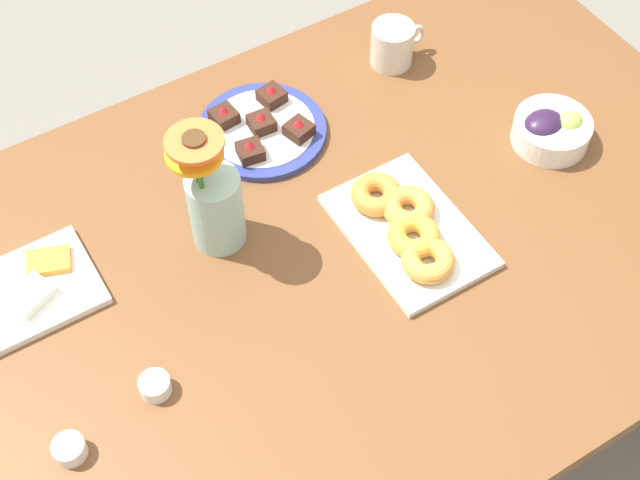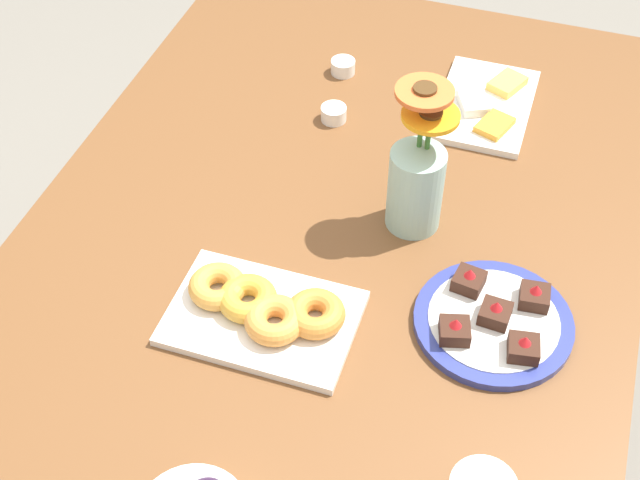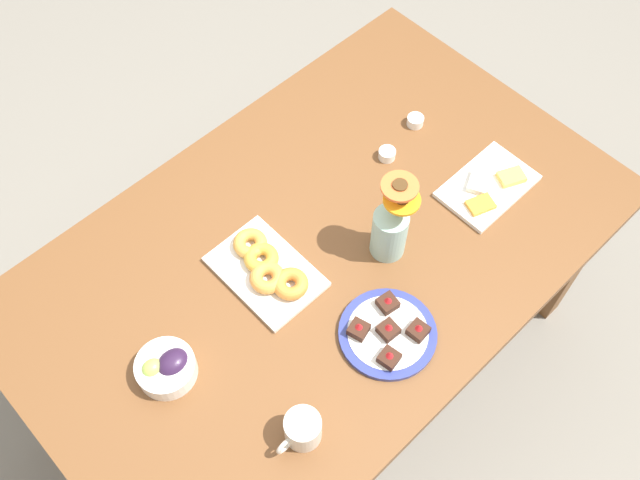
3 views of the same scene
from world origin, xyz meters
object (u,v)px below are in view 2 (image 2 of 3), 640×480
at_px(dining_table, 320,292).
at_px(jam_cup_honey, 334,113).
at_px(dessert_plate, 494,321).
at_px(cheese_platter, 486,104).
at_px(croissant_platter, 264,310).
at_px(jam_cup_berry, 343,66).
at_px(flower_vase, 417,180).

distance_m(dining_table, jam_cup_honey, 0.37).
bearing_deg(dessert_plate, cheese_platter, -167.85).
bearing_deg(dessert_plate, dining_table, -99.91).
bearing_deg(croissant_platter, jam_cup_berry, -173.43).
bearing_deg(jam_cup_berry, jam_cup_honey, 10.56).
relative_size(cheese_platter, dessert_plate, 1.09).
bearing_deg(jam_cup_berry, cheese_platter, 85.10).
distance_m(cheese_platter, croissant_platter, 0.65).
bearing_deg(jam_cup_berry, dining_table, 13.06).
bearing_deg(dining_table, jam_cup_honey, -165.88).
xyz_separation_m(dining_table, dessert_plate, (0.05, 0.29, 0.10)).
distance_m(dining_table, croissant_platter, 0.19).
bearing_deg(dessert_plate, jam_cup_honey, -136.23).
bearing_deg(dining_table, croissant_platter, -15.28).
height_order(croissant_platter, jam_cup_honey, croissant_platter).
distance_m(jam_cup_honey, jam_cup_berry, 0.15).
xyz_separation_m(croissant_platter, jam_cup_berry, (-0.63, -0.07, -0.01)).
relative_size(croissant_platter, dessert_plate, 1.17).
bearing_deg(jam_cup_honey, dining_table, 14.12).
height_order(croissant_platter, dessert_plate, dessert_plate).
relative_size(jam_cup_honey, flower_vase, 0.18).
relative_size(jam_cup_honey, jam_cup_berry, 1.00).
relative_size(croissant_platter, jam_cup_honey, 5.83).
bearing_deg(dining_table, jam_cup_berry, -166.94).
xyz_separation_m(cheese_platter, dessert_plate, (0.51, 0.11, 0.00)).
bearing_deg(dessert_plate, flower_vase, -136.47).
relative_size(cheese_platter, jam_cup_berry, 5.42).
bearing_deg(flower_vase, cheese_platter, 170.18).
distance_m(jam_cup_berry, flower_vase, 0.44).
distance_m(dining_table, jam_cup_berry, 0.51).
xyz_separation_m(jam_cup_honey, dessert_plate, (0.39, 0.37, -0.00)).
height_order(cheese_platter, jam_cup_berry, cheese_platter).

